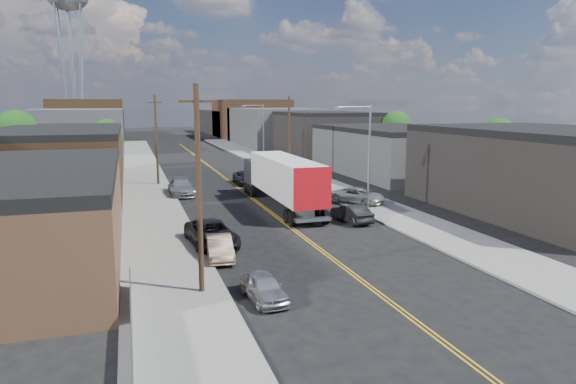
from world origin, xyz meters
TOP-DOWN VIEW (x-y plane):
  - ground at (0.00, 60.00)m, footprint 260.00×260.00m
  - centerline at (0.00, 45.00)m, footprint 0.32×120.00m
  - sidewalk_left at (-9.50, 45.00)m, footprint 5.00×140.00m
  - sidewalk_right at (9.50, 45.00)m, footprint 5.00×140.00m
  - warehouse_tan at (-18.00, 18.00)m, footprint 12.00×22.00m
  - warehouse_brown at (-18.00, 44.00)m, footprint 12.00×26.00m
  - industrial_right_a at (21.99, 20.00)m, footprint 14.00×22.00m
  - industrial_right_b at (22.00, 46.00)m, footprint 14.00×24.00m
  - industrial_right_c at (22.00, 72.00)m, footprint 14.00×22.00m
  - skyline_left_a at (-20.00, 95.00)m, footprint 16.00×30.00m
  - skyline_right_a at (20.00, 95.00)m, footprint 16.00×30.00m
  - skyline_left_b at (-20.00, 120.00)m, footprint 16.00×26.00m
  - skyline_right_b at (20.00, 120.00)m, footprint 16.00×26.00m
  - skyline_left_c at (-20.00, 140.00)m, footprint 16.00×40.00m
  - skyline_right_c at (20.00, 140.00)m, footprint 16.00×40.00m
  - water_tower at (-22.00, 110.00)m, footprint 9.00×9.00m
  - streetlight_near at (7.60, 25.00)m, footprint 3.39×0.25m
  - streetlight_far at (7.60, 60.00)m, footprint 3.39×0.25m
  - utility_pole_left_near at (-8.20, 10.00)m, footprint 1.60×0.26m
  - utility_pole_left_far at (-8.20, 45.00)m, footprint 1.60×0.26m
  - utility_pole_right at (8.20, 48.00)m, footprint 1.60×0.26m
  - chainlink_fence at (-11.50, 3.50)m, footprint 0.05×16.00m
  - tree_left_mid at (-23.94, 55.00)m, footprint 5.10×5.04m
  - tree_left_far at (-13.94, 62.00)m, footprint 4.35×4.20m
  - tree_right_near at (30.06, 36.00)m, footprint 4.60×4.48m
  - tree_right_far at (30.06, 60.00)m, footprint 4.85×4.76m
  - semi_truck at (1.50, 29.46)m, footprint 3.00×17.19m
  - car_left_a at (-5.55, 8.32)m, footprint 1.86×3.87m
  - car_left_b at (-6.40, 15.38)m, footprint 1.79×4.25m
  - car_left_c at (-6.40, 18.31)m, footprint 3.15×5.98m
  - car_left_d at (-6.40, 37.72)m, footprint 2.34×5.69m
  - car_right_oncoming at (5.00, 21.75)m, footprint 2.03×4.42m
  - car_right_lot_a at (8.55, 28.00)m, footprint 4.64×5.43m
  - car_right_lot_c at (9.95, 46.18)m, footprint 2.59×4.82m
  - car_ahead_truck at (1.50, 42.89)m, footprint 2.50×5.31m

SIDE VIEW (x-z plane):
  - ground at x=0.00m, z-range 0.00..0.00m
  - centerline at x=0.00m, z-range 0.00..0.01m
  - sidewalk_left at x=-9.50m, z-range 0.00..0.15m
  - sidewalk_right at x=9.50m, z-range 0.00..0.15m
  - car_left_a at x=-5.55m, z-range 0.00..1.28m
  - chainlink_fence at x=-11.50m, z-range 0.04..1.27m
  - car_left_b at x=-6.40m, z-range 0.00..1.37m
  - car_right_oncoming at x=5.00m, z-range 0.00..1.41m
  - car_ahead_truck at x=1.50m, z-range 0.00..1.47m
  - car_left_c at x=-6.40m, z-range 0.00..1.60m
  - car_left_d at x=-6.40m, z-range 0.00..1.65m
  - car_right_lot_a at x=8.55m, z-range 0.15..1.53m
  - car_right_lot_c at x=9.95m, z-range 0.15..1.71m
  - semi_truck at x=1.50m, z-range 0.31..4.82m
  - warehouse_tan at x=-18.00m, z-range 0.00..5.60m
  - industrial_right_b at x=22.00m, z-range 0.00..6.10m
  - warehouse_brown at x=-18.00m, z-range 0.00..6.60m
  - skyline_left_c at x=-20.00m, z-range 0.00..7.00m
  - skyline_right_c at x=20.00m, z-range 0.00..7.00m
  - industrial_right_a at x=21.99m, z-range 0.00..7.10m
  - industrial_right_c at x=22.00m, z-range 0.00..7.60m
  - skyline_left_a at x=-20.00m, z-range 0.00..8.00m
  - skyline_right_a at x=20.00m, z-range 0.00..8.00m
  - tree_left_far at x=-13.94m, z-range 1.08..8.05m
  - tree_right_near at x=30.06m, z-range 1.15..8.59m
  - skyline_left_b at x=-20.00m, z-range 0.00..10.00m
  - skyline_right_b at x=20.00m, z-range 0.00..10.00m
  - utility_pole_left_near at x=-8.20m, z-range 0.14..10.14m
  - utility_pole_left_far at x=-8.20m, z-range 0.14..10.14m
  - utility_pole_right at x=8.20m, z-range 0.14..10.14m
  - tree_right_far at x=30.06m, z-range 1.22..9.13m
  - streetlight_near at x=7.60m, z-range 0.83..9.83m
  - streetlight_far at x=7.60m, z-range 0.83..9.83m
  - tree_left_mid at x=-23.94m, z-range 1.30..9.67m
  - water_tower at x=-22.00m, z-range 12.20..49.10m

